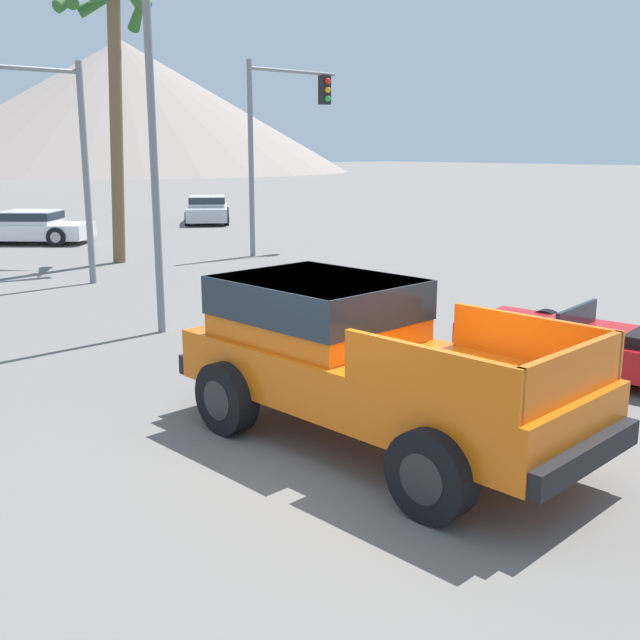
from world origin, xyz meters
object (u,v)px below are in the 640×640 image
(parked_car_silver, at_px, (208,209))
(traffic_light_crosswalk, at_px, (27,130))
(parked_car_white, at_px, (30,227))
(orange_pickup_truck, at_px, (355,351))
(street_lamp_post, at_px, (148,45))
(traffic_light_main, at_px, (284,123))
(palm_tree_short, at_px, (108,43))
(red_convertible_car, at_px, (606,348))

(parked_car_silver, relative_size, traffic_light_crosswalk, 0.89)
(parked_car_white, height_order, parked_car_silver, parked_car_silver)
(orange_pickup_truck, relative_size, street_lamp_post, 0.62)
(parked_car_silver, bearing_deg, orange_pickup_truck, -85.10)
(traffic_light_main, height_order, palm_tree_short, palm_tree_short)
(palm_tree_short, bearing_deg, parked_car_white, 93.40)
(street_lamp_post, bearing_deg, traffic_light_crosswalk, 91.58)
(parked_car_silver, bearing_deg, parked_car_white, -130.19)
(parked_car_white, height_order, street_lamp_post, street_lamp_post)
(orange_pickup_truck, xyz_separation_m, street_lamp_post, (0.77, 6.08, 3.95))
(orange_pickup_truck, bearing_deg, red_convertible_car, -11.50)
(parked_car_white, height_order, traffic_light_crosswalk, traffic_light_crosswalk)
(palm_tree_short, bearing_deg, red_convertible_car, -88.04)
(parked_car_silver, height_order, palm_tree_short, palm_tree_short)
(street_lamp_post, xyz_separation_m, palm_tree_short, (3.24, 8.57, 1.18))
(orange_pickup_truck, height_order, street_lamp_post, street_lamp_post)
(traffic_light_main, height_order, street_lamp_post, street_lamp_post)
(parked_car_white, xyz_separation_m, street_lamp_post, (-2.86, -15.07, 4.39))
(parked_car_white, bearing_deg, orange_pickup_truck, -147.84)
(orange_pickup_truck, bearing_deg, traffic_light_crosswalk, 82.47)
(orange_pickup_truck, relative_size, palm_tree_short, 0.63)
(parked_car_silver, relative_size, street_lamp_post, 0.56)
(orange_pickup_truck, distance_m, traffic_light_main, 16.42)
(red_convertible_car, relative_size, traffic_light_main, 0.74)
(red_convertible_car, bearing_deg, orange_pickup_truck, 163.11)
(traffic_light_crosswalk, bearing_deg, street_lamp_post, 91.58)
(street_lamp_post, bearing_deg, orange_pickup_truck, -97.19)
(orange_pickup_truck, height_order, traffic_light_main, traffic_light_main)
(red_convertible_car, height_order, parked_car_silver, parked_car_silver)
(parked_car_silver, xyz_separation_m, street_lamp_post, (-11.92, -17.83, 4.37))
(parked_car_silver, bearing_deg, street_lamp_post, -90.91)
(red_convertible_car, bearing_deg, traffic_light_crosswalk, 97.55)
(traffic_light_crosswalk, bearing_deg, traffic_light_main, -170.29)
(traffic_light_crosswalk, bearing_deg, parked_car_silver, -135.06)
(orange_pickup_truck, relative_size, traffic_light_crosswalk, 0.98)
(parked_car_silver, bearing_deg, red_convertible_car, -75.59)
(red_convertible_car, bearing_deg, palm_tree_short, 81.96)
(street_lamp_post, bearing_deg, red_convertible_car, -60.40)
(orange_pickup_truck, height_order, traffic_light_crosswalk, traffic_light_crosswalk)
(orange_pickup_truck, xyz_separation_m, traffic_light_crosswalk, (0.61, 11.86, 2.68))
(palm_tree_short, bearing_deg, parked_car_silver, 46.88)
(traffic_light_crosswalk, xyz_separation_m, palm_tree_short, (3.40, 2.79, 2.45))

